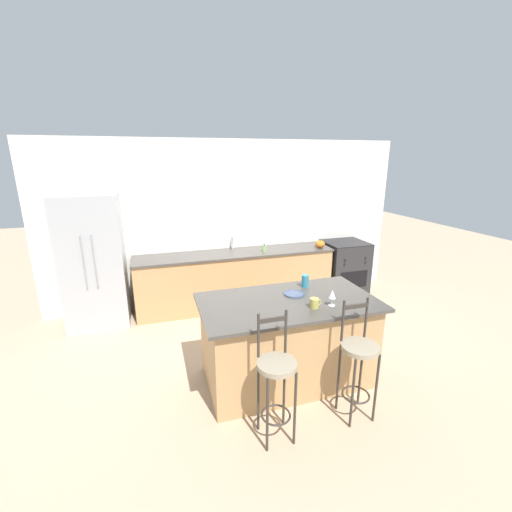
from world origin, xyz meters
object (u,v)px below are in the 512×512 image
Objects in this scene: oven_range at (344,267)px; bar_stool_near at (276,377)px; wine_glass at (332,294)px; tumbler_cup at (305,281)px; refrigerator at (94,261)px; soap_bottle at (264,249)px; dinner_plate at (294,294)px; coffee_mug at (314,303)px; pumpkin_decoration at (320,244)px; bar_stool_far at (358,359)px.

oven_range is 0.82× the size of bar_stool_near.
tumbler_cup is (-0.04, 0.56, -0.05)m from wine_glass.
refrigerator reaches higher than soap_bottle.
coffee_mug reaches higher than dinner_plate.
dinner_plate is (-1.85, -1.97, 0.48)m from oven_range.
bar_stool_near is 5.19× the size of dinner_plate.
soap_bottle is (-1.00, 0.02, -0.01)m from pumpkin_decoration.
oven_range is 2.74m from dinner_plate.
dinner_plate is 1.80× the size of coffee_mug.
tumbler_cup is at bearing -132.48° from oven_range.
bar_stool_far is 1.12m from tumbler_cup.
dinner_plate is 1.64× the size of soap_bottle.
coffee_mug is (-0.19, 0.01, -0.07)m from wine_glass.
bar_stool_far is 2.89m from pumpkin_decoration.
oven_range is (4.14, -0.00, -0.49)m from refrigerator.
oven_range is 5.78× the size of pumpkin_decoration.
pumpkin_decoration is at bearing 57.51° from tumbler_cup.
dinner_plate is at bearing -140.46° from tumbler_cup.
wine_glass is at bearing -90.51° from soap_bottle.
bar_stool_far reaches higher than soap_bottle.
bar_stool_near is (-2.39, -2.85, 0.14)m from oven_range.
soap_bottle is at bearing 88.05° from tumbler_cup.
wine_glass is at bearing -124.26° from oven_range.
refrigerator is 3.84m from bar_stool_far.
dinner_plate is at bearing 99.02° from coffee_mug.
oven_range is at bearing -0.02° from refrigerator.
coffee_mug is at bearing -44.92° from refrigerator.
refrigerator is 11.69× the size of pumpkin_decoration.
refrigerator is 11.02× the size of wine_glass.
pumpkin_decoration is at bearing 55.30° from dinner_plate.
tumbler_cup is at bearing 54.81° from bar_stool_near.
oven_range is 2.48m from tumbler_cup.
pumpkin_decoration is (3.56, -0.13, 0.02)m from refrigerator.
dinner_plate is at bearing 123.36° from wine_glass.
bar_stool_far is 6.68× the size of wine_glass.
oven_range is 7.63× the size of coffee_mug.
coffee_mug is 0.76× the size of pumpkin_decoration.
coffee_mug is at bearing 178.16° from wine_glass.
tumbler_cup is at bearing 39.54° from dinner_plate.
bar_stool_far reaches higher than tumbler_cup.
bar_stool_near reaches higher than dinner_plate.
tumbler_cup reaches higher than coffee_mug.
bar_stool_far is (0.83, 0.03, 0.00)m from bar_stool_near.
bar_stool_far is 5.19× the size of dinner_plate.
dinner_plate is 0.29m from tumbler_cup.
bar_stool_near is 8.51× the size of soap_bottle.
soap_bottle is (2.56, -0.11, 0.02)m from refrigerator.
dinner_plate is 1.37× the size of pumpkin_decoration.
oven_range is 6.94× the size of soap_bottle.
soap_bottle reaches higher than dinner_plate.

